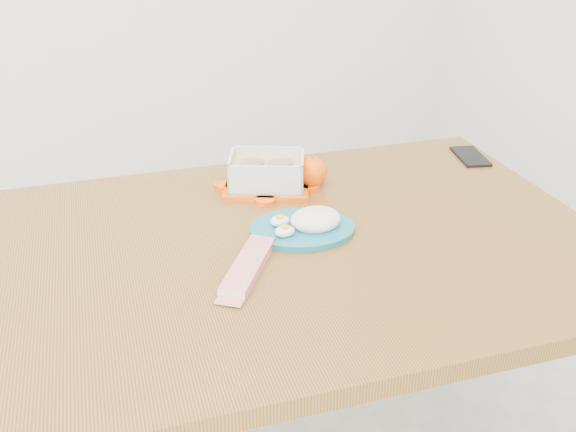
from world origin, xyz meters
name	(u,v)px	position (x,y,z in m)	size (l,w,h in m)	color
dining_table	(288,275)	(0.15, 0.15, 0.67)	(1.46, 1.07, 0.75)	brown
food_container	(267,173)	(0.21, 0.41, 0.79)	(0.25, 0.23, 0.09)	#FF5307
orange_fruit	(312,172)	(0.32, 0.38, 0.79)	(0.08, 0.08, 0.08)	#FF3E05
rice_plate	(307,224)	(0.21, 0.17, 0.77)	(0.28, 0.28, 0.06)	#16687B
candy_bar	(248,266)	(0.03, 0.08, 0.76)	(0.21, 0.05, 0.02)	red
smartphone	(470,156)	(0.80, 0.37, 0.75)	(0.07, 0.14, 0.01)	black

